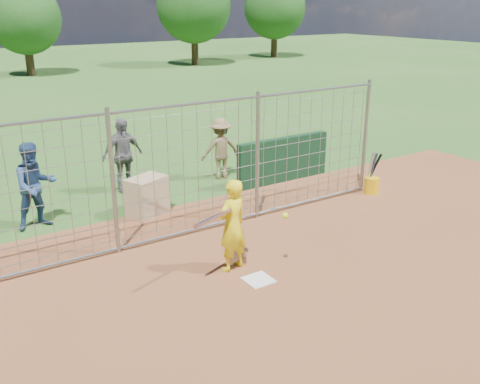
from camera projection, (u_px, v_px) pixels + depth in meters
ground at (251, 275)px, 8.72m from camera, size 100.00×100.00×0.00m
infield_dirt at (393, 377)px, 6.36m from camera, size 18.00×18.00×0.00m
home_plate at (258, 280)px, 8.56m from camera, size 0.43×0.43×0.02m
dugout_wall at (283, 160)px, 13.13m from camera, size 2.60×0.20×1.10m
batter at (232, 225)px, 8.68m from camera, size 0.65×0.50×1.57m
bystander_a at (35, 186)px, 10.32m from camera, size 0.89×0.72×1.72m
bystander_b at (123, 155)px, 12.31m from camera, size 1.08×0.60×1.74m
bystander_c at (221, 149)px, 13.29m from camera, size 1.09×0.76×1.53m
equipment_bin at (147, 196)px, 11.13m from camera, size 0.94×0.80×0.80m
equipment_in_play at (231, 217)px, 8.25m from camera, size 1.66×0.48×0.23m
bucket_with_bats at (372, 183)px, 12.39m from camera, size 0.34×0.40×0.97m
backstop_fence at (191, 171)px, 9.88m from camera, size 9.08×0.08×2.60m
tree_line at (25, 10)px, 31.25m from camera, size 44.66×6.72×6.48m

